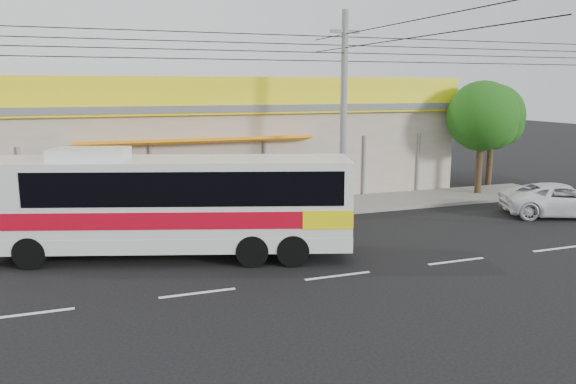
{
  "coord_description": "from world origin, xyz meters",
  "views": [
    {
      "loc": [
        -6.48,
        -16.31,
        5.29
      ],
      "look_at": [
        0.12,
        2.0,
        1.62
      ],
      "focal_mm": 35.0,
      "sensor_mm": 36.0,
      "label": 1
    }
  ],
  "objects_px": {
    "tree_near": "(485,118)",
    "coach_bus": "(174,200)",
    "tree_far": "(495,118)",
    "utility_pole": "(345,48)",
    "white_car": "(562,200)"
  },
  "relations": [
    {
      "from": "tree_near",
      "to": "coach_bus",
      "type": "bearing_deg",
      "value": -161.99
    },
    {
      "from": "white_car",
      "to": "tree_near",
      "type": "xyz_separation_m",
      "value": [
        -0.31,
        4.75,
        3.1
      ]
    },
    {
      "from": "white_car",
      "to": "tree_near",
      "type": "relative_size",
      "value": 0.87
    },
    {
      "from": "white_car",
      "to": "utility_pole",
      "type": "height_order",
      "value": "utility_pole"
    },
    {
      "from": "tree_far",
      "to": "white_car",
      "type": "bearing_deg",
      "value": -105.58
    },
    {
      "from": "white_car",
      "to": "tree_far",
      "type": "relative_size",
      "value": 0.89
    },
    {
      "from": "white_car",
      "to": "tree_near",
      "type": "height_order",
      "value": "tree_near"
    },
    {
      "from": "tree_far",
      "to": "utility_pole",
      "type": "bearing_deg",
      "value": -160.9
    },
    {
      "from": "coach_bus",
      "to": "utility_pole",
      "type": "distance_m",
      "value": 9.41
    },
    {
      "from": "coach_bus",
      "to": "white_car",
      "type": "relative_size",
      "value": 2.35
    },
    {
      "from": "tree_far",
      "to": "coach_bus",
      "type": "bearing_deg",
      "value": -158.66
    },
    {
      "from": "coach_bus",
      "to": "tree_near",
      "type": "bearing_deg",
      "value": 36.01
    },
    {
      "from": "coach_bus",
      "to": "utility_pole",
      "type": "height_order",
      "value": "utility_pole"
    },
    {
      "from": "coach_bus",
      "to": "tree_near",
      "type": "relative_size",
      "value": 2.04
    },
    {
      "from": "utility_pole",
      "to": "tree_far",
      "type": "distance_m",
      "value": 11.5
    }
  ]
}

